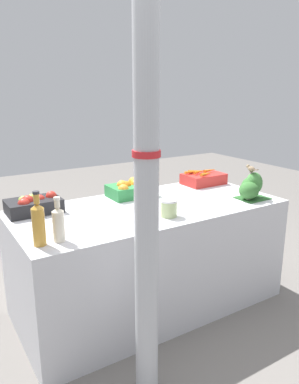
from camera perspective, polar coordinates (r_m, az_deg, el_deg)
name	(u,v)px	position (r m, az deg, el deg)	size (l,w,h in m)	color
ground_plane	(150,303)	(2.94, 0.00, -16.57)	(10.00, 10.00, 0.00)	slate
market_table	(150,256)	(2.76, 0.00, -9.77)	(1.88, 0.87, 0.77)	silver
support_pole	(146,179)	(1.68, -0.48, 2.02)	(0.13, 0.13, 2.34)	#B7BABF
apple_crate	(33,204)	(2.58, -17.27, -1.82)	(0.34, 0.23, 0.13)	black
orange_crate	(132,189)	(2.84, -2.74, 0.53)	(0.34, 0.23, 0.13)	#2D8442
carrot_crate	(203,178)	(3.24, 8.21, 2.07)	(0.34, 0.23, 0.12)	red
broccoli_pile	(251,188)	(2.86, 15.22, 0.66)	(0.25, 0.18, 0.20)	#2D602D
juice_bottle_amber	(38,223)	(2.02, -16.57, -4.56)	(0.07, 0.07, 0.29)	gold
juice_bottle_cloudy	(58,223)	(2.05, -13.70, -4.62)	(0.06, 0.06, 0.25)	beige
pickle_jar	(169,208)	(2.39, 2.94, -2.44)	(0.11, 0.11, 0.11)	#B2C684
sparrow_bird	(251,169)	(2.85, 15.21, 3.47)	(0.05, 0.14, 0.05)	#4C3D2D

